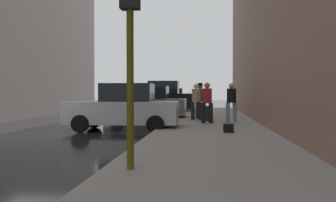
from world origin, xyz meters
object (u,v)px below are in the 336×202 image
object	(u,v)px
parked_silver_sedan	(124,108)
duffel_bag	(228,128)
pedestrian_in_tan_coat	(196,100)
fire_hydrant	(171,117)
traffic_light	(130,15)
parked_red_hatchback	(170,99)
pedestrian_in_red_jacket	(207,101)
rolling_suitcase	(206,113)
parked_gray_coupe	(147,104)
pedestrian_with_beanie	(200,99)
pedestrian_in_jeans	(231,100)
parked_black_suv	(162,98)

from	to	relation	value
parked_silver_sedan	duffel_bag	xyz separation A→B (m)	(3.86, -1.74, -0.56)
pedestrian_in_tan_coat	parked_silver_sedan	bearing A→B (deg)	-124.56
fire_hydrant	traffic_light	xyz separation A→B (m)	(0.05, -7.90, 2.26)
parked_silver_sedan	parked_red_hatchback	bearing A→B (deg)	90.00
pedestrian_in_tan_coat	pedestrian_in_red_jacket	distance (m)	2.12
parked_silver_sedan	pedestrian_in_tan_coat	distance (m)	4.69
rolling_suitcase	parked_red_hatchback	bearing A→B (deg)	101.83
traffic_light	rolling_suitcase	size ratio (longest dim) A/B	3.46
parked_gray_coupe	pedestrian_in_red_jacket	bearing A→B (deg)	-50.55
parked_red_hatchback	pedestrian_with_beanie	world-z (taller)	pedestrian_with_beanie
pedestrian_in_jeans	rolling_suitcase	bearing A→B (deg)	154.24
traffic_light	rolling_suitcase	distance (m)	11.23
duffel_bag	pedestrian_with_beanie	bearing A→B (deg)	98.76
pedestrian_in_jeans	parked_red_hatchback	bearing A→B (deg)	105.36
pedestrian_with_beanie	pedestrian_in_tan_coat	bearing A→B (deg)	-99.85
parked_black_suv	fire_hydrant	bearing A→B (deg)	-81.55
fire_hydrant	traffic_light	world-z (taller)	traffic_light
parked_silver_sedan	rolling_suitcase	size ratio (longest dim) A/B	4.08
parked_gray_coupe	pedestrian_in_jeans	xyz separation A→B (m)	(4.24, -3.06, 0.26)
parked_silver_sedan	rolling_suitcase	world-z (taller)	parked_silver_sedan
parked_silver_sedan	pedestrian_with_beanie	xyz separation A→B (m)	(2.83, 4.89, 0.29)
parked_gray_coupe	parked_black_suv	size ratio (longest dim) A/B	0.91
rolling_suitcase	duffel_bag	distance (m)	4.92
traffic_light	duffel_bag	distance (m)	6.84
rolling_suitcase	pedestrian_in_tan_coat	bearing A→B (deg)	122.62
pedestrian_in_red_jacket	fire_hydrant	bearing A→B (deg)	-128.90
parked_black_suv	pedestrian_in_tan_coat	world-z (taller)	parked_black_suv
parked_silver_sedan	pedestrian_in_tan_coat	size ratio (longest dim) A/B	2.48
parked_silver_sedan	traffic_light	distance (m)	8.23
parked_black_suv	parked_gray_coupe	bearing A→B (deg)	-90.00
fire_hydrant	pedestrian_in_red_jacket	world-z (taller)	pedestrian_in_red_jacket
parked_black_suv	pedestrian_in_tan_coat	size ratio (longest dim) A/B	2.70
parked_silver_sedan	pedestrian_in_red_jacket	distance (m)	3.65
parked_silver_sedan	pedestrian_in_tan_coat	xyz separation A→B (m)	(2.65, 3.85, 0.26)
parked_silver_sedan	parked_black_suv	bearing A→B (deg)	90.00
parked_gray_coupe	parked_black_suv	bearing A→B (deg)	90.00
parked_silver_sedan	fire_hydrant	xyz separation A→B (m)	(1.80, 0.10, -0.35)
parked_silver_sedan	duffel_bag	size ratio (longest dim) A/B	9.63
pedestrian_in_tan_coat	pedestrian_in_jeans	distance (m)	2.03
pedestrian_in_tan_coat	pedestrian_in_jeans	world-z (taller)	same
pedestrian_in_red_jacket	rolling_suitcase	size ratio (longest dim) A/B	1.64
traffic_light	rolling_suitcase	bearing A→B (deg)	83.40
fire_hydrant	pedestrian_in_jeans	distance (m)	3.53
pedestrian_in_red_jacket	parked_gray_coupe	bearing A→B (deg)	129.45
parked_gray_coupe	pedestrian_with_beanie	distance (m)	2.95
traffic_light	parked_black_suv	bearing A→B (deg)	95.29
parked_black_suv	traffic_light	xyz separation A→B (m)	(1.85, -20.03, 1.73)
parked_red_hatchback	fire_hydrant	world-z (taller)	parked_red_hatchback
fire_hydrant	parked_gray_coupe	bearing A→B (deg)	108.02
traffic_light	pedestrian_with_beanie	distance (m)	12.82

